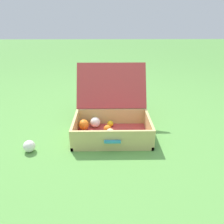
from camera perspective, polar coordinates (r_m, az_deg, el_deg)
The scene contains 3 objects.
ground_plane at distance 1.58m, azimuth -1.22°, elevation -8.01°, with size 16.00×16.00×0.00m, color #569342.
open_suitcase at distance 1.66m, azimuth -0.50°, elevation -2.00°, with size 0.57×0.60×0.49m.
stray_ball_on_grass at distance 1.57m, azimuth -21.03°, elevation -8.43°, with size 0.08×0.08×0.08m, color white.
Camera 1 is at (0.01, -1.35, 0.83)m, focal length 34.60 mm.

